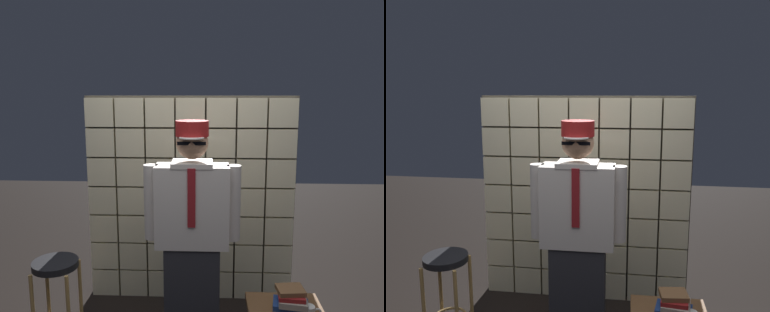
% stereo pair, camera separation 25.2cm
% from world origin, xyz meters
% --- Properties ---
extents(glass_block_wall, '(1.98, 0.10, 1.98)m').
position_xyz_m(glass_block_wall, '(-0.00, 1.32, 0.97)').
color(glass_block_wall, beige).
rests_on(glass_block_wall, ground).
extents(standing_person, '(0.71, 0.30, 1.80)m').
position_xyz_m(standing_person, '(0.05, 0.52, 0.94)').
color(standing_person, '#28282D').
rests_on(standing_person, ground).
extents(bar_stool, '(0.34, 0.34, 0.74)m').
position_xyz_m(bar_stool, '(-0.98, 0.45, 0.56)').
color(bar_stool, black).
rests_on(bar_stool, ground).
extents(book_stack, '(0.26, 0.22, 0.18)m').
position_xyz_m(book_stack, '(0.73, 0.22, 0.59)').
color(book_stack, olive).
rests_on(book_stack, side_table).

